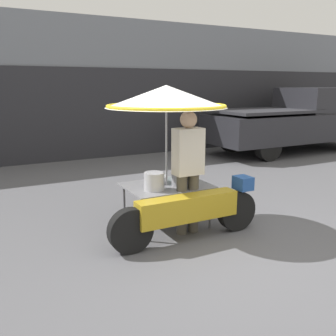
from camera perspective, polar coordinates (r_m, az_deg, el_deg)
ground_plane at (r=4.62m, az=10.82°, el=-12.71°), size 36.00×36.00×0.00m
shopfront_building at (r=11.12m, az=-14.09°, el=11.58°), size 28.00×2.06×3.69m
vendor_motorcycle_cart at (r=4.97m, az=0.30°, el=6.62°), size 2.10×1.62×1.95m
vendor_person at (r=4.88m, az=3.06°, el=0.27°), size 0.38×0.22×1.63m
pickup_truck at (r=11.83m, az=19.02°, el=6.83°), size 5.44×1.87×1.87m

